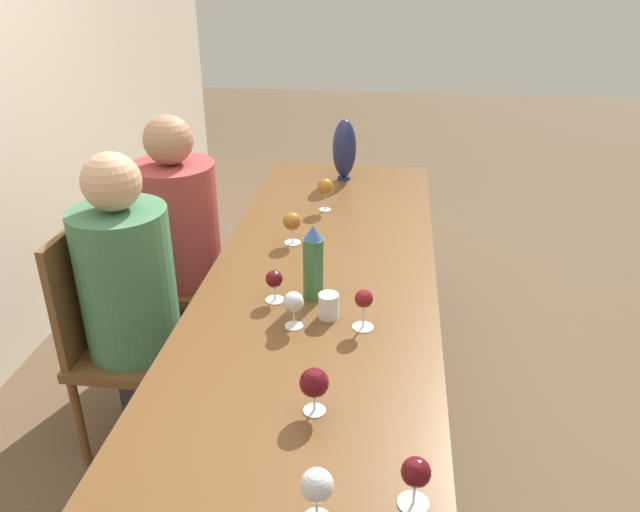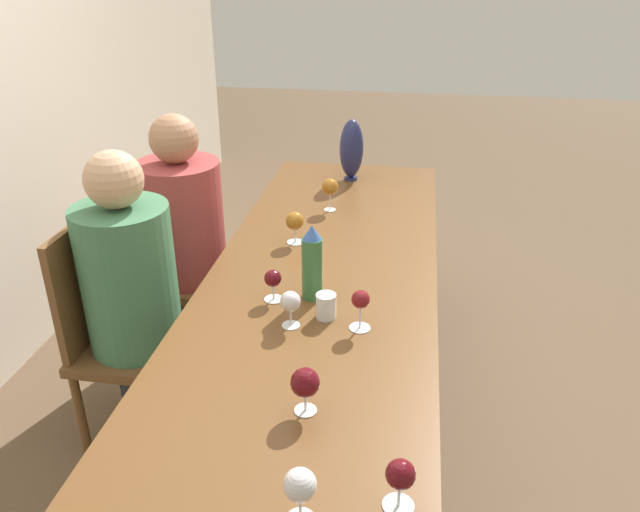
% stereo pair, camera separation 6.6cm
% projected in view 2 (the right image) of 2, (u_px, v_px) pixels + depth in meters
% --- Properties ---
extents(ground_plane, '(14.00, 14.00, 0.00)m').
position_uv_depth(ground_plane, '(324.00, 419.00, 2.74)').
color(ground_plane, brown).
extents(dining_table, '(2.56, 0.86, 0.76)m').
position_uv_depth(dining_table, '(324.00, 283.00, 2.44)').
color(dining_table, brown).
rests_on(dining_table, ground_plane).
extents(water_bottle, '(0.07, 0.07, 0.28)m').
position_uv_depth(water_bottle, '(312.00, 263.00, 2.14)').
color(water_bottle, '#336638').
rests_on(water_bottle, dining_table).
extents(water_tumbler, '(0.07, 0.07, 0.09)m').
position_uv_depth(water_tumbler, '(326.00, 306.00, 2.06)').
color(water_tumbler, silver).
rests_on(water_tumbler, dining_table).
extents(vase, '(0.12, 0.12, 0.32)m').
position_uv_depth(vase, '(351.00, 149.00, 3.24)').
color(vase, '#1E234C').
rests_on(vase, dining_table).
extents(wine_glass_0, '(0.08, 0.08, 0.15)m').
position_uv_depth(wine_glass_0, '(330.00, 187.00, 2.88)').
color(wine_glass_0, silver).
rests_on(wine_glass_0, dining_table).
extents(wine_glass_1, '(0.07, 0.07, 0.14)m').
position_uv_depth(wine_glass_1, '(361.00, 301.00, 1.98)').
color(wine_glass_1, silver).
rests_on(wine_glass_1, dining_table).
extents(wine_glass_2, '(0.07, 0.07, 0.13)m').
position_uv_depth(wine_glass_2, '(400.00, 476.00, 1.34)').
color(wine_glass_2, silver).
rests_on(wine_glass_2, dining_table).
extents(wine_glass_3, '(0.07, 0.07, 0.13)m').
position_uv_depth(wine_glass_3, '(290.00, 302.00, 2.00)').
color(wine_glass_3, silver).
rests_on(wine_glass_3, dining_table).
extents(wine_glass_4, '(0.07, 0.07, 0.14)m').
position_uv_depth(wine_glass_4, '(300.00, 486.00, 1.30)').
color(wine_glass_4, silver).
rests_on(wine_glass_4, dining_table).
extents(wine_glass_5, '(0.07, 0.07, 0.12)m').
position_uv_depth(wine_glass_5, '(273.00, 280.00, 2.15)').
color(wine_glass_5, silver).
rests_on(wine_glass_5, dining_table).
extents(wine_glass_6, '(0.08, 0.08, 0.14)m').
position_uv_depth(wine_glass_6, '(295.00, 222.00, 2.57)').
color(wine_glass_6, silver).
rests_on(wine_glass_6, dining_table).
extents(wine_glass_7, '(0.08, 0.08, 0.13)m').
position_uv_depth(wine_glass_7, '(305.00, 383.00, 1.62)').
color(wine_glass_7, silver).
rests_on(wine_glass_7, dining_table).
extents(chair_near, '(0.44, 0.44, 0.94)m').
position_uv_depth(chair_near, '(120.00, 330.00, 2.47)').
color(chair_near, brown).
rests_on(chair_near, ground_plane).
extents(chair_far, '(0.44, 0.44, 0.94)m').
position_uv_depth(chair_far, '(173.00, 265.00, 2.98)').
color(chair_far, brown).
rests_on(chair_far, ground_plane).
extents(person_near, '(0.36, 0.36, 1.24)m').
position_uv_depth(person_near, '(135.00, 297.00, 2.39)').
color(person_near, '#2D2D38').
rests_on(person_near, ground_plane).
extents(person_far, '(0.38, 0.38, 1.23)m').
position_uv_depth(person_far, '(187.00, 238.00, 2.90)').
color(person_far, '#2D2D38').
rests_on(person_far, ground_plane).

